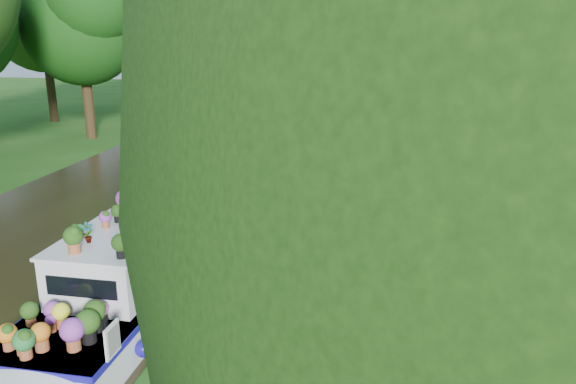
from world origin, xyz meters
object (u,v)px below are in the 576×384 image
at_px(sandwich_board, 304,280).
at_px(second_boat, 278,136).
at_px(pedestrian_dark, 369,114).
at_px(pedestrian_pink, 372,106).
at_px(plant_boat, 160,245).

bearing_deg(sandwich_board, second_boat, 113.90).
bearing_deg(pedestrian_dark, pedestrian_pink, 96.44).
distance_m(second_boat, sandwich_board, 17.10).
relative_size(second_boat, pedestrian_dark, 4.45).
relative_size(plant_boat, pedestrian_dark, 8.02).
distance_m(plant_boat, sandwich_board, 3.67).
height_order(plant_boat, pedestrian_pink, plant_boat).
xyz_separation_m(plant_boat, pedestrian_pink, (3.94, 26.60, 0.01)).
relative_size(pedestrian_pink, pedestrian_dark, 0.99).
height_order(sandwich_board, pedestrian_pink, pedestrian_pink).
height_order(pedestrian_pink, pedestrian_dark, pedestrian_dark).
bearing_deg(plant_boat, pedestrian_pink, 81.57).
distance_m(plant_boat, pedestrian_dark, 23.35).
bearing_deg(plant_boat, pedestrian_dark, 80.44).
bearing_deg(plant_boat, second_boat, 91.50).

